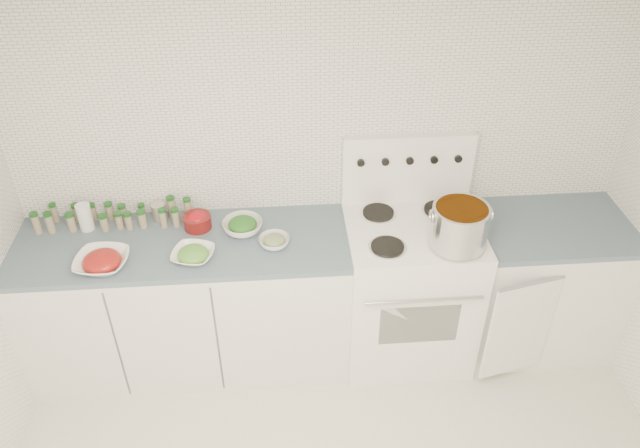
{
  "coord_description": "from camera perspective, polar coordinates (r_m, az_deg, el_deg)",
  "views": [
    {
      "loc": [
        -0.27,
        -1.58,
        3.02
      ],
      "look_at": [
        -0.05,
        1.14,
        1.02
      ],
      "focal_mm": 35.0,
      "sensor_mm": 36.0,
      "label": 1
    }
  ],
  "objects": [
    {
      "name": "bowl_broccoli",
      "position": [
        3.53,
        -7.09,
        -0.16
      ],
      "size": [
        0.24,
        0.24,
        0.09
      ],
      "color": "white",
      "rests_on": "counter_left"
    },
    {
      "name": "bowl_tomato",
      "position": [
        3.45,
        -19.32,
        -3.25
      ],
      "size": [
        0.31,
        0.31,
        0.09
      ],
      "color": "white",
      "rests_on": "counter_left"
    },
    {
      "name": "bowl_zucchini",
      "position": [
        3.41,
        -4.21,
        -1.57
      ],
      "size": [
        0.2,
        0.2,
        0.07
      ],
      "color": "white",
      "rests_on": "counter_left"
    },
    {
      "name": "bowl_pepper",
      "position": [
        3.6,
        -11.16,
        0.32
      ],
      "size": [
        0.16,
        0.16,
        0.1
      ],
      "color": "#601210",
      "rests_on": "counter_left"
    },
    {
      "name": "counter_left",
      "position": [
        3.81,
        -11.77,
        -7.03
      ],
      "size": [
        1.85,
        0.62,
        0.9
      ],
      "color": "white",
      "rests_on": "ground"
    },
    {
      "name": "tin_can",
      "position": [
        3.7,
        -14.52,
        1.06
      ],
      "size": [
        0.09,
        0.09,
        0.11
      ],
      "primitive_type": "cylinder",
      "rotation": [
        0.0,
        0.0,
        0.19
      ],
      "color": "#B3AC98",
      "rests_on": "counter_left"
    },
    {
      "name": "counter_right",
      "position": [
        4.09,
        19.36,
        -5.18
      ],
      "size": [
        0.89,
        0.71,
        0.9
      ],
      "color": "white",
      "rests_on": "ground"
    },
    {
      "name": "spice_cluster",
      "position": [
        3.73,
        -18.59,
        0.67
      ],
      "size": [
        0.88,
        0.15,
        0.14
      ],
      "color": "gray",
      "rests_on": "counter_left"
    },
    {
      "name": "room_walls",
      "position": [
        2.17,
        3.86,
        -6.24
      ],
      "size": [
        3.54,
        3.04,
        2.52
      ],
      "color": "white",
      "rests_on": "ground"
    },
    {
      "name": "stove",
      "position": [
        3.81,
        8.01,
        -5.57
      ],
      "size": [
        0.76,
        0.7,
        1.36
      ],
      "color": "white",
      "rests_on": "ground"
    },
    {
      "name": "salt_canister",
      "position": [
        3.74,
        -20.68,
        0.6
      ],
      "size": [
        0.11,
        0.11,
        0.16
      ],
      "primitive_type": "cylinder",
      "rotation": [
        0.0,
        0.0,
        -0.43
      ],
      "color": "white",
      "rests_on": "counter_left"
    },
    {
      "name": "stock_pot",
      "position": [
        3.37,
        12.63,
        -0.04
      ],
      "size": [
        0.33,
        0.3,
        0.23
      ],
      "rotation": [
        0.0,
        0.0,
        -0.37
      ],
      "color": "silver",
      "rests_on": "stove"
    },
    {
      "name": "bowl_snowpea",
      "position": [
        3.38,
        -11.53,
        -2.75
      ],
      "size": [
        0.27,
        0.27,
        0.07
      ],
      "color": "white",
      "rests_on": "counter_left"
    }
  ]
}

